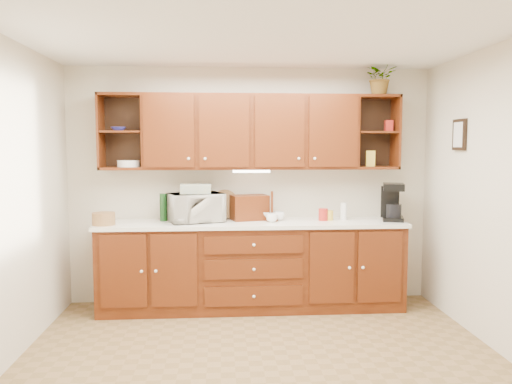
{
  "coord_description": "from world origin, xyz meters",
  "views": [
    {
      "loc": [
        -0.32,
        -3.8,
        1.73
      ],
      "look_at": [
        0.02,
        1.15,
        1.28
      ],
      "focal_mm": 35.0,
      "sensor_mm": 36.0,
      "label": 1
    }
  ],
  "objects": [
    {
      "name": "ceiling",
      "position": [
        0.0,
        0.0,
        2.6
      ],
      "size": [
        4.0,
        4.0,
        0.0
      ],
      "primitive_type": "plane",
      "rotation": [
        3.14,
        0.0,
        0.0
      ],
      "color": "white",
      "rests_on": "back_wall"
    },
    {
      "name": "floor",
      "position": [
        0.0,
        0.0,
        0.0
      ],
      "size": [
        4.0,
        4.0,
        0.0
      ],
      "primitive_type": "plane",
      "color": "olive",
      "rests_on": "ground"
    },
    {
      "name": "upper_cabinets",
      "position": [
        0.01,
        1.59,
        1.89
      ],
      "size": [
        3.2,
        0.33,
        0.8
      ],
      "color": "#3E1607",
      "rests_on": "back_wall"
    },
    {
      "name": "canister_red",
      "position": [
        0.77,
        1.47,
        1.0
      ],
      "size": [
        0.13,
        0.13,
        0.13
      ],
      "primitive_type": "cylinder",
      "rotation": [
        0.0,
        0.0,
        0.41
      ],
      "color": "#AF2219",
      "rests_on": "countertop"
    },
    {
      "name": "microwave",
      "position": [
        -0.59,
        1.47,
        1.09
      ],
      "size": [
        0.64,
        0.54,
        0.3
      ],
      "primitive_type": "imported",
      "rotation": [
        0.0,
        0.0,
        0.35
      ],
      "color": "beige",
      "rests_on": "countertop"
    },
    {
      "name": "wine_bottle",
      "position": [
        -0.94,
        1.54,
        1.09
      ],
      "size": [
        0.1,
        0.1,
        0.3
      ],
      "primitive_type": "cylinder",
      "rotation": [
        0.0,
        0.0,
        -0.32
      ],
      "color": "black",
      "rests_on": "countertop"
    },
    {
      "name": "canister_white",
      "position": [
        1.01,
        1.51,
        1.03
      ],
      "size": [
        0.08,
        0.08,
        0.19
      ],
      "primitive_type": "cylinder",
      "rotation": [
        0.0,
        0.0,
        -0.18
      ],
      "color": "white",
      "rests_on": "countertop"
    },
    {
      "name": "bread_box",
      "position": [
        -0.02,
        1.57,
        1.07
      ],
      "size": [
        0.43,
        0.33,
        0.27
      ],
      "primitive_type": "cube",
      "rotation": [
        0.0,
        0.0,
        0.24
      ],
      "color": "#3E1607",
      "rests_on": "countertop"
    },
    {
      "name": "bowl_stack",
      "position": [
        -1.4,
        1.56,
        1.92
      ],
      "size": [
        0.19,
        0.19,
        0.04
      ],
      "primitive_type": "imported",
      "rotation": [
        0.0,
        0.0,
        0.21
      ],
      "color": "navy",
      "rests_on": "upper_cabinets"
    },
    {
      "name": "towel_stack",
      "position": [
        -0.59,
        1.47,
        1.29
      ],
      "size": [
        0.33,
        0.24,
        0.1
      ],
      "primitive_type": "cube",
      "rotation": [
        0.0,
        0.0,
        0.04
      ],
      "color": "#DBBA67",
      "rests_on": "microwave"
    },
    {
      "name": "base_cabinets",
      "position": [
        0.0,
        1.45,
        0.45
      ],
      "size": [
        3.2,
        0.6,
        0.9
      ],
      "primitive_type": "cube",
      "color": "#3E1607",
      "rests_on": "floor"
    },
    {
      "name": "mug_tree",
      "position": [
        0.22,
        1.47,
        0.99
      ],
      "size": [
        0.3,
        0.29,
        0.32
      ],
      "rotation": [
        0.0,
        0.0,
        0.4
      ],
      "color": "#3E1607",
      "rests_on": "countertop"
    },
    {
      "name": "woven_tray",
      "position": [
        -0.29,
        1.69,
        0.95
      ],
      "size": [
        0.33,
        0.18,
        0.32
      ],
      "primitive_type": "cylinder",
      "rotation": [
        1.36,
        0.0,
        -0.32
      ],
      "color": "#9E6E42",
      "rests_on": "countertop"
    },
    {
      "name": "pantry_box_red",
      "position": [
        1.51,
        1.58,
        1.96
      ],
      "size": [
        0.09,
        0.08,
        0.12
      ],
      "primitive_type": "cube",
      "rotation": [
        0.0,
        0.0,
        -0.06
      ],
      "color": "#AF2219",
      "rests_on": "upper_cabinets"
    },
    {
      "name": "coffee_maker",
      "position": [
        1.52,
        1.43,
        1.13
      ],
      "size": [
        0.28,
        0.33,
        0.4
      ],
      "rotation": [
        0.0,
        0.0,
        -0.29
      ],
      "color": "black",
      "rests_on": "countertop"
    },
    {
      "name": "undercabinet_light",
      "position": [
        0.0,
        1.53,
        1.47
      ],
      "size": [
        0.4,
        0.05,
        0.02
      ],
      "primitive_type": "cube",
      "color": "white",
      "rests_on": "upper_cabinets"
    },
    {
      "name": "countertop",
      "position": [
        0.0,
        1.44,
        0.92
      ],
      "size": [
        3.24,
        0.64,
        0.04
      ],
      "primitive_type": "cube",
      "color": "white",
      "rests_on": "base_cabinets"
    },
    {
      "name": "plate_stack",
      "position": [
        -1.3,
        1.57,
        1.56
      ],
      "size": [
        0.31,
        0.31,
        0.07
      ],
      "primitive_type": "cylinder",
      "rotation": [
        0.0,
        0.0,
        0.4
      ],
      "color": "white",
      "rests_on": "upper_cabinets"
    },
    {
      "name": "canister_yellow",
      "position": [
        0.84,
        1.48,
        0.99
      ],
      "size": [
        0.1,
        0.1,
        0.1
      ],
      "primitive_type": "cylinder",
      "rotation": [
        0.0,
        0.0,
        0.13
      ],
      "color": "gold",
      "rests_on": "countertop"
    },
    {
      "name": "wicker_basket",
      "position": [
        -1.52,
        1.32,
        1.0
      ],
      "size": [
        0.3,
        0.3,
        0.13
      ],
      "primitive_type": "cylinder",
      "rotation": [
        0.0,
        0.0,
        0.39
      ],
      "color": "#9E6E42",
      "rests_on": "countertop"
    },
    {
      "name": "framed_picture",
      "position": [
        1.98,
        0.9,
        1.85
      ],
      "size": [
        0.03,
        0.24,
        0.3
      ],
      "primitive_type": "cube",
      "color": "black",
      "rests_on": "right_wall"
    },
    {
      "name": "back_wall",
      "position": [
        0.0,
        1.75,
        1.3
      ],
      "size": [
        4.0,
        0.0,
        4.0
      ],
      "primitive_type": "plane",
      "rotation": [
        1.57,
        0.0,
        0.0
      ],
      "color": "beige",
      "rests_on": "floor"
    },
    {
      "name": "pantry_box_yellow",
      "position": [
        1.31,
        1.56,
        1.61
      ],
      "size": [
        0.12,
        0.1,
        0.17
      ],
      "primitive_type": "cube",
      "rotation": [
        0.0,
        0.0,
        -0.34
      ],
      "color": "gold",
      "rests_on": "upper_cabinets"
    },
    {
      "name": "potted_plant",
      "position": [
        1.39,
        1.53,
        2.47
      ],
      "size": [
        0.33,
        0.29,
        0.37
      ],
      "primitive_type": "imported",
      "rotation": [
        0.0,
        0.0,
        0.01
      ],
      "color": "#999999",
      "rests_on": "upper_cabinets"
    }
  ]
}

